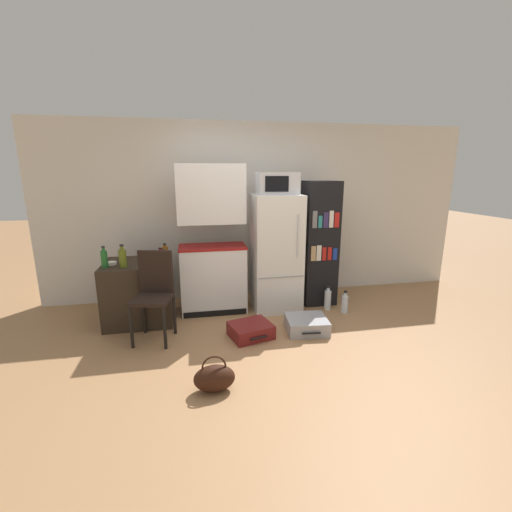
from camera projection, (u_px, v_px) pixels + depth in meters
name	position (u px, v px, depth m)	size (l,w,h in m)	color
ground_plane	(282.00, 356.00, 3.54)	(24.00, 24.00, 0.00)	#A3754C
wall_back	(262.00, 211.00, 5.18)	(6.40, 0.10, 2.56)	silver
side_table	(140.00, 292.00, 4.34)	(0.82, 0.74, 0.77)	#2D2319
kitchen_hutch	(212.00, 245.00, 4.53)	(0.88, 0.45, 1.96)	white
refrigerator	(276.00, 253.00, 4.65)	(0.63, 0.61, 1.58)	silver
microwave	(277.00, 183.00, 4.43)	(0.52, 0.36, 0.28)	#B7B7BC
bookshelf	(319.00, 244.00, 4.84)	(0.47, 0.40, 1.75)	black
bottle_green_tall	(104.00, 259.00, 4.00)	(0.07, 0.07, 0.26)	#1E6028
bottle_clear_short	(164.00, 257.00, 4.22)	(0.09, 0.09, 0.17)	silver
bottle_ketchup_red	(161.00, 255.00, 4.33)	(0.09, 0.09, 0.17)	#AD1914
bottle_olive_oil	(123.00, 258.00, 4.01)	(0.08, 0.08, 0.27)	#566619
bottle_amber_beer	(165.00, 252.00, 4.43)	(0.08, 0.08, 0.20)	brown
bowl	(111.00, 263.00, 4.15)	(0.12, 0.12, 0.03)	silver
chair	(154.00, 288.00, 3.83)	(0.48, 0.49, 1.00)	black
suitcase_large_flat	(251.00, 330.00, 3.95)	(0.54, 0.49, 0.16)	maroon
suitcase_small_flat	(306.00, 324.00, 4.09)	(0.52, 0.49, 0.17)	#99999E
handbag	(214.00, 378.00, 2.96)	(0.36, 0.20, 0.33)	#33190F
water_bottle_front	(328.00, 299.00, 4.73)	(0.09, 0.09, 0.34)	silver
water_bottle_middle	(345.00, 303.00, 4.63)	(0.09, 0.09, 0.31)	silver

